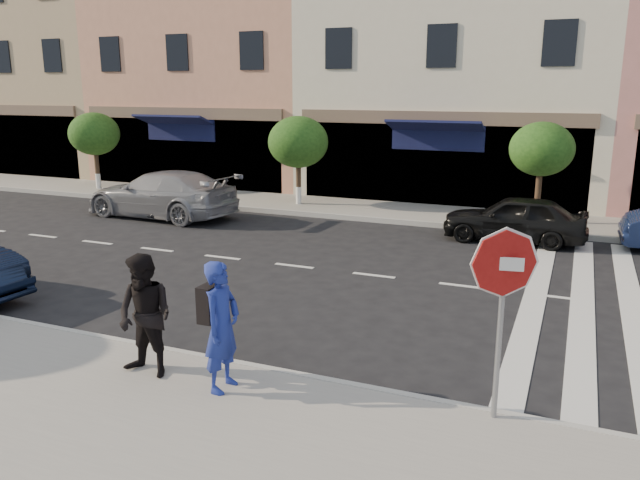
{
  "coord_description": "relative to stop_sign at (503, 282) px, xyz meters",
  "views": [
    {
      "loc": [
        4.11,
        -9.01,
        4.17
      ],
      "look_at": [
        -0.24,
        1.4,
        1.4
      ],
      "focal_mm": 35.0,
      "sensor_mm": 36.0,
      "label": 1
    }
  ],
  "objects": [
    {
      "name": "car_far_mid",
      "position": [
        -0.83,
        10.22,
        -1.28
      ],
      "size": [
        3.84,
        1.55,
        1.31
      ],
      "primitive_type": "imported",
      "rotation": [
        0.0,
        0.0,
        -1.57
      ],
      "color": "black",
      "rests_on": "ground"
    },
    {
      "name": "sidewalk_near",
      "position": [
        -3.4,
        -2.08,
        -1.86
      ],
      "size": [
        60.0,
        4.5,
        0.15
      ],
      "primitive_type": "cube",
      "color": "gray",
      "rests_on": "ground"
    },
    {
      "name": "photographer",
      "position": [
        -3.52,
        -0.62,
        -0.88
      ],
      "size": [
        0.44,
        0.66,
        1.81
      ],
      "primitive_type": "imported",
      "rotation": [
        0.0,
        0.0,
        1.56
      ],
      "color": "navy",
      "rests_on": "sidewalk_near"
    },
    {
      "name": "walker",
      "position": [
        -4.74,
        -0.67,
        -0.89
      ],
      "size": [
        0.91,
        0.73,
        1.78
      ],
      "primitive_type": "imported",
      "rotation": [
        0.0,
        0.0,
        -0.07
      ],
      "color": "black",
      "rests_on": "sidewalk_near"
    },
    {
      "name": "ground",
      "position": [
        -3.4,
        1.67,
        -1.93
      ],
      "size": [
        120.0,
        120.0,
        0.0
      ],
      "primitive_type": "plane",
      "color": "black",
      "rests_on": "ground"
    },
    {
      "name": "stop_sign",
      "position": [
        0.0,
        0.0,
        0.0
      ],
      "size": [
        0.86,
        0.18,
        2.45
      ],
      "rotation": [
        0.0,
        0.0,
        0.17
      ],
      "color": "gray",
      "rests_on": "sidewalk_near"
    },
    {
      "name": "building_west_mid",
      "position": [
        -14.4,
        18.67,
        5.07
      ],
      "size": [
        10.0,
        9.0,
        14.0
      ],
      "primitive_type": "cube",
      "color": "tan",
      "rests_on": "ground"
    },
    {
      "name": "building_west_far",
      "position": [
        -25.4,
        18.67,
        4.07
      ],
      "size": [
        12.0,
        9.0,
        12.0
      ],
      "primitive_type": "cube",
      "color": "tan",
      "rests_on": "ground"
    },
    {
      "name": "street_tree_wb",
      "position": [
        -8.4,
        12.47,
        0.38
      ],
      "size": [
        2.1,
        2.1,
        3.06
      ],
      "color": "#473323",
      "rests_on": "sidewalk_far"
    },
    {
      "name": "sidewalk_far",
      "position": [
        -3.4,
        12.67,
        -1.86
      ],
      "size": [
        60.0,
        3.0,
        0.15
      ],
      "primitive_type": "cube",
      "color": "gray",
      "rests_on": "ground"
    },
    {
      "name": "street_tree_c",
      "position": [
        -0.4,
        12.47,
        0.42
      ],
      "size": [
        1.9,
        1.9,
        3.04
      ],
      "color": "#473323",
      "rests_on": "sidewalk_far"
    },
    {
      "name": "street_tree_wa",
      "position": [
        -17.4,
        12.47,
        0.4
      ],
      "size": [
        2.0,
        2.0,
        3.05
      ],
      "color": "#473323",
      "rests_on": "sidewalk_far"
    },
    {
      "name": "car_far_left",
      "position": [
        -11.88,
        9.27,
        -1.17
      ],
      "size": [
        5.4,
        2.49,
        1.53
      ],
      "primitive_type": "imported",
      "rotation": [
        0.0,
        0.0,
        -1.64
      ],
      "color": "gray",
      "rests_on": "ground"
    },
    {
      "name": "building_centre",
      "position": [
        -3.9,
        18.67,
        3.57
      ],
      "size": [
        11.0,
        9.0,
        11.0
      ],
      "primitive_type": "cube",
      "color": "beige",
      "rests_on": "ground"
    }
  ]
}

